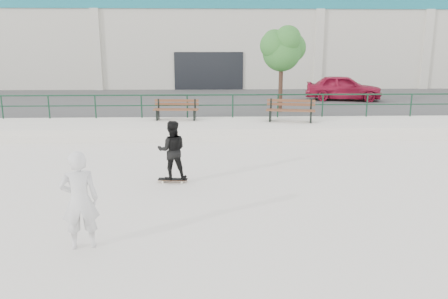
{
  "coord_description": "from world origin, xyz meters",
  "views": [
    {
      "loc": [
        -0.11,
        -8.32,
        3.54
      ],
      "look_at": [
        0.28,
        2.0,
        1.11
      ],
      "focal_mm": 35.0,
      "sensor_mm": 36.0,
      "label": 1
    }
  ],
  "objects_px": {
    "tree": "(282,48)",
    "skateboard": "(173,180)",
    "bench_right": "(291,111)",
    "seated_skater": "(80,200)",
    "bench_left": "(176,110)",
    "red_car": "(343,88)",
    "standing_skater": "(172,150)"
  },
  "relations": [
    {
      "from": "tree",
      "to": "skateboard",
      "type": "xyz_separation_m",
      "value": [
        -4.48,
        -9.63,
        -3.44
      ]
    },
    {
      "from": "bench_right",
      "to": "seated_skater",
      "type": "xyz_separation_m",
      "value": [
        -5.74,
        -10.57,
        -0.06
      ]
    },
    {
      "from": "bench_left",
      "to": "tree",
      "type": "relative_size",
      "value": 0.48
    },
    {
      "from": "bench_right",
      "to": "tree",
      "type": "xyz_separation_m",
      "value": [
        0.07,
        2.91,
        2.55
      ]
    },
    {
      "from": "bench_right",
      "to": "skateboard",
      "type": "relative_size",
      "value": 2.61
    },
    {
      "from": "bench_left",
      "to": "skateboard",
      "type": "xyz_separation_m",
      "value": [
        0.39,
        -7.33,
        -0.86
      ]
    },
    {
      "from": "red_car",
      "to": "standing_skater",
      "type": "xyz_separation_m",
      "value": [
        -8.88,
        -14.06,
        -0.35
      ]
    },
    {
      "from": "bench_left",
      "to": "standing_skater",
      "type": "height_order",
      "value": "standing_skater"
    },
    {
      "from": "skateboard",
      "to": "seated_skater",
      "type": "xyz_separation_m",
      "value": [
        -1.33,
        -3.86,
        0.83
      ]
    },
    {
      "from": "standing_skater",
      "to": "tree",
      "type": "bearing_deg",
      "value": -119.51
    },
    {
      "from": "bench_right",
      "to": "red_car",
      "type": "bearing_deg",
      "value": 70.69
    },
    {
      "from": "bench_left",
      "to": "bench_right",
      "type": "xyz_separation_m",
      "value": [
        4.8,
        -0.62,
        0.03
      ]
    },
    {
      "from": "bench_left",
      "to": "bench_right",
      "type": "height_order",
      "value": "bench_right"
    },
    {
      "from": "standing_skater",
      "to": "bench_left",
      "type": "bearing_deg",
      "value": -91.52
    },
    {
      "from": "red_car",
      "to": "skateboard",
      "type": "bearing_deg",
      "value": 160.28
    },
    {
      "from": "bench_left",
      "to": "bench_right",
      "type": "relative_size",
      "value": 0.93
    },
    {
      "from": "bench_right",
      "to": "tree",
      "type": "distance_m",
      "value": 3.88
    },
    {
      "from": "red_car",
      "to": "standing_skater",
      "type": "height_order",
      "value": "red_car"
    },
    {
      "from": "bench_left",
      "to": "seated_skater",
      "type": "bearing_deg",
      "value": -90.86
    },
    {
      "from": "skateboard",
      "to": "standing_skater",
      "type": "bearing_deg",
      "value": 96.11
    },
    {
      "from": "bench_left",
      "to": "bench_right",
      "type": "distance_m",
      "value": 4.84
    },
    {
      "from": "bench_right",
      "to": "standing_skater",
      "type": "xyz_separation_m",
      "value": [
        -4.42,
        -6.71,
        -0.07
      ]
    },
    {
      "from": "bench_left",
      "to": "standing_skater",
      "type": "distance_m",
      "value": 7.34
    },
    {
      "from": "bench_left",
      "to": "red_car",
      "type": "bearing_deg",
      "value": 39.89
    },
    {
      "from": "bench_left",
      "to": "seated_skater",
      "type": "relative_size",
      "value": 1.07
    },
    {
      "from": "red_car",
      "to": "standing_skater",
      "type": "bearing_deg",
      "value": 160.28
    },
    {
      "from": "bench_left",
      "to": "tree",
      "type": "xyz_separation_m",
      "value": [
        4.87,
        2.29,
        2.58
      ]
    },
    {
      "from": "standing_skater",
      "to": "seated_skater",
      "type": "distance_m",
      "value": 4.08
    },
    {
      "from": "tree",
      "to": "red_car",
      "type": "relative_size",
      "value": 0.93
    },
    {
      "from": "bench_left",
      "to": "skateboard",
      "type": "bearing_deg",
      "value": -83.02
    },
    {
      "from": "skateboard",
      "to": "red_car",
      "type": "bearing_deg",
      "value": 63.82
    },
    {
      "from": "skateboard",
      "to": "bench_right",
      "type": "bearing_deg",
      "value": 62.77
    }
  ]
}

